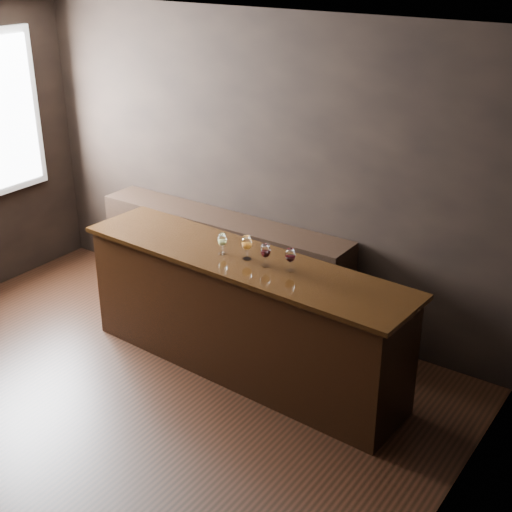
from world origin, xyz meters
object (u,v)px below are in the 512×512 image
Objects in this scene: back_bar_shelf at (222,264)px; glass_white at (222,240)px; glass_red_a at (265,251)px; glass_amber at (247,243)px; bar_counter at (242,317)px; glass_red_b at (290,256)px.

glass_white reaches higher than back_bar_shelf.
glass_amber is at bearing 171.58° from glass_red_a.
glass_amber is (0.83, -0.76, 0.69)m from back_bar_shelf.
back_bar_shelf is 1.31m from glass_amber.
glass_white is at bearing -169.79° from bar_counter.
bar_counter is at bearing 7.20° from glass_white.
glass_red_a reaches higher than back_bar_shelf.
glass_red_b is (0.61, 0.04, 0.01)m from glass_white.
back_bar_shelf is at bearing 137.64° from glass_amber.
glass_white reaches higher than bar_counter.
glass_amber is at bearing 7.48° from glass_white.
glass_amber is 0.40m from glass_red_b.
glass_red_b is at bearing 3.27° from glass_white.
glass_red_a is (0.24, -0.02, 0.66)m from bar_counter.
glass_red_a reaches higher than bar_counter.
glass_amber is at bearing -179.04° from glass_red_b.
glass_red_a is 0.20m from glass_red_b.
glass_red_b reaches higher than glass_white.
glass_white is (0.61, -0.78, 0.67)m from back_bar_shelf.
bar_counter is 0.67m from glass_amber.
bar_counter is at bearing 174.67° from glass_red_a.
glass_red_a is at bearing -170.02° from glass_red_b.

